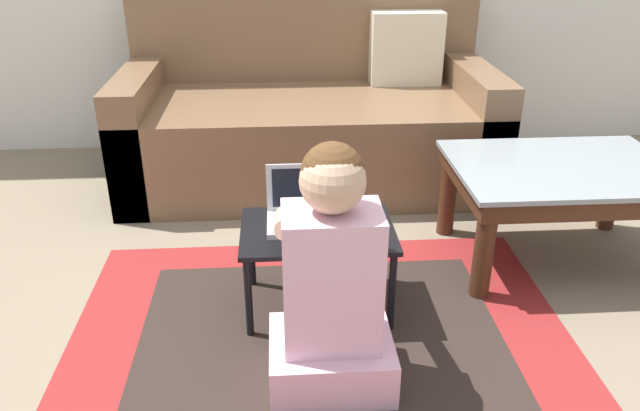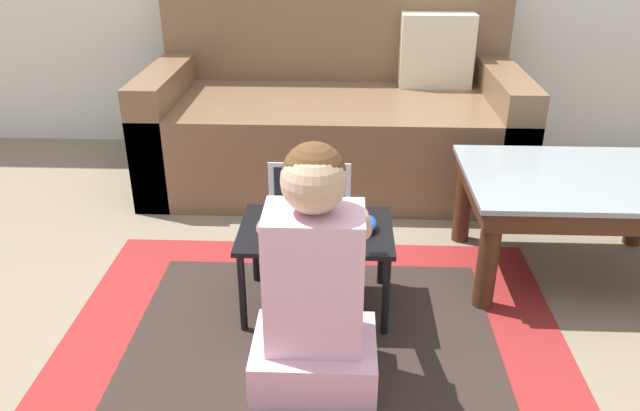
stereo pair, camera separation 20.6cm
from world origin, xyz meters
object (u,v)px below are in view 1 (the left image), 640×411
object	(u,v)px
coffee_table	(561,182)
person_seated	(331,286)
laptop_desk	(318,239)
couch	(309,115)
laptop	(309,214)
computer_mouse	(367,221)

from	to	relation	value
coffee_table	person_seated	xyz separation A→B (m)	(-0.92, -0.64, -0.00)
laptop_desk	couch	bearing A→B (deg)	88.23
laptop_desk	person_seated	xyz separation A→B (m)	(0.01, -0.37, 0.06)
couch	laptop	size ratio (longest dim) A/B	6.41
person_seated	laptop_desk	bearing A→B (deg)	92.17
coffee_table	laptop_desk	xyz separation A→B (m)	(-0.93, -0.27, -0.06)
laptop_desk	laptop	distance (m)	0.09
coffee_table	couch	bearing A→B (deg)	133.31
coffee_table	computer_mouse	world-z (taller)	coffee_table
laptop	laptop_desk	bearing A→B (deg)	-56.30
laptop_desk	person_seated	bearing A→B (deg)	-87.83
couch	laptop	world-z (taller)	couch
computer_mouse	couch	bearing A→B (deg)	95.96
person_seated	coffee_table	bearing A→B (deg)	34.97
couch	laptop_desk	size ratio (longest dim) A/B	3.52
laptop_desk	computer_mouse	bearing A→B (deg)	1.53
coffee_table	laptop_desk	distance (m)	0.97
couch	coffee_table	size ratio (longest dim) A/B	2.17
laptop_desk	person_seated	world-z (taller)	person_seated
computer_mouse	laptop_desk	bearing A→B (deg)	-178.47
laptop	person_seated	xyz separation A→B (m)	(0.04, -0.41, -0.02)
couch	coffee_table	bearing A→B (deg)	-46.69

